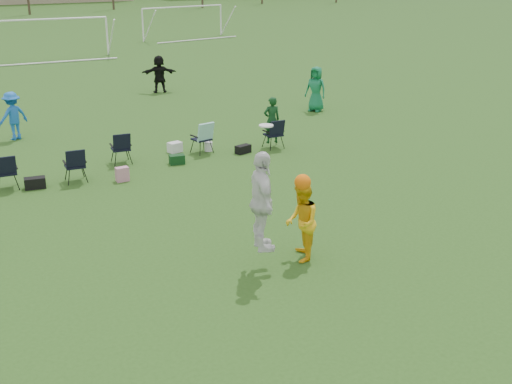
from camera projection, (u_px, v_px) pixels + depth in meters
ground at (270, 274)px, 12.58m from camera, size 260.00×260.00×0.00m
fielder_blue at (13, 116)px, 21.81m from camera, size 1.21×0.94×1.64m
fielder_green_far at (316, 89)px, 25.95m from camera, size 0.92×1.05×1.81m
fielder_black at (159, 74)px, 29.68m from camera, size 1.68×1.00×1.72m
center_contest at (280, 210)px, 12.55m from camera, size 1.82×1.26×2.96m
sideline_setup at (136, 151)px, 18.93m from camera, size 10.73×2.19×1.68m
goal_mid at (48, 27)px, 39.61m from camera, size 7.40×0.63×2.46m
goal_right at (183, 13)px, 50.29m from camera, size 7.35×1.14×2.46m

